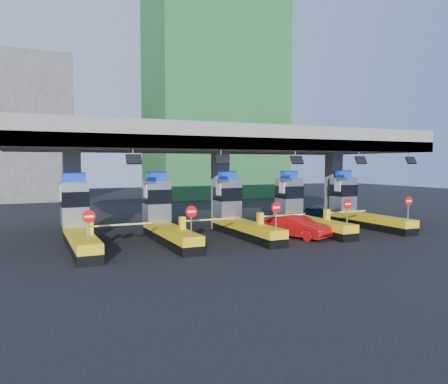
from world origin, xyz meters
name	(u,v)px	position (x,y,z in m)	size (l,w,h in m)	color
ground	(239,235)	(0.00, 0.00, 0.00)	(120.00, 120.00, 0.00)	black
toll_canopy	(221,143)	(0.00, 2.87, 6.13)	(28.00, 12.09, 7.00)	slate
toll_lane_far_left	(78,222)	(-10.00, 0.28, 1.40)	(4.43, 8.00, 4.16)	black
toll_lane_left	(164,217)	(-5.00, 0.28, 1.40)	(4.43, 8.00, 4.16)	black
toll_lane_center	(237,214)	(0.00, 0.28, 1.40)	(4.43, 8.00, 4.16)	black
toll_lane_right	(301,210)	(5.00, 0.28, 1.40)	(4.43, 8.00, 4.16)	black
toll_lane_far_right	(356,207)	(10.00, 0.28, 1.40)	(4.43, 8.00, 4.16)	black
bg_building_scaffold	(214,98)	(12.00, 32.00, 14.00)	(18.00, 12.00, 28.00)	#1E5926
bg_building_concrete	(12,129)	(-14.00, 36.00, 9.00)	(14.00, 10.00, 18.00)	#4C4C49
van	(317,216)	(7.63, 1.96, 0.70)	(1.66, 4.13, 1.41)	black
red_car	(296,226)	(2.82, -2.37, 0.73)	(1.54, 4.40, 1.45)	#B90E0E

